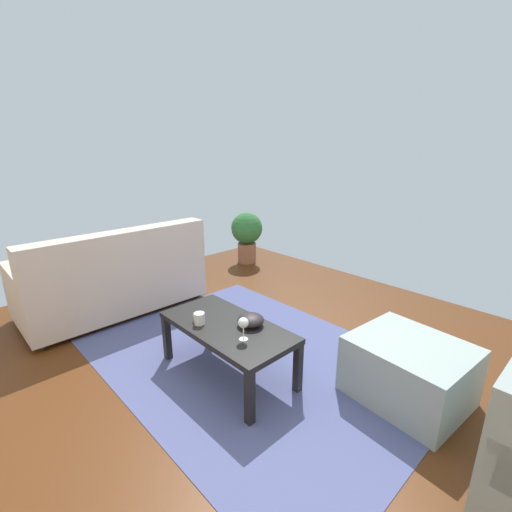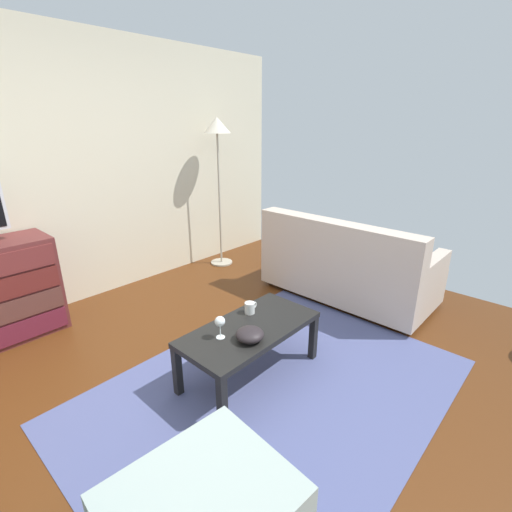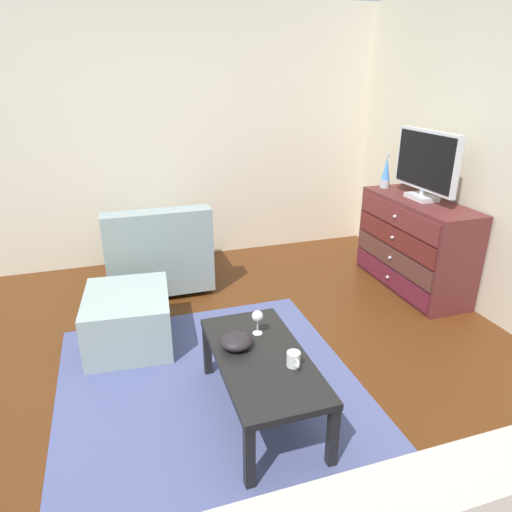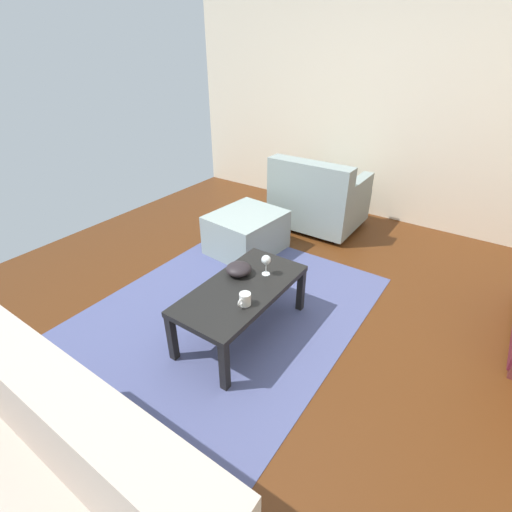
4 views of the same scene
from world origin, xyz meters
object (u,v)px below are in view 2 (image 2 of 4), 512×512
(mug, at_px, (250,308))
(couch_large, at_px, (346,267))
(standing_lamp, at_px, (217,140))
(wine_glass, at_px, (220,322))
(coffee_table, at_px, (250,333))
(bowl_decorative, at_px, (250,334))

(mug, xyz_separation_m, couch_large, (1.46, 0.01, -0.11))
(standing_lamp, bearing_deg, wine_glass, -132.40)
(wine_glass, bearing_deg, mug, 12.77)
(coffee_table, xyz_separation_m, mug, (0.14, 0.14, 0.09))
(bowl_decorative, relative_size, standing_lamp, 0.10)
(wine_glass, bearing_deg, couch_large, 2.99)
(mug, bearing_deg, standing_lamp, 53.61)
(couch_large, height_order, standing_lamp, standing_lamp)
(coffee_table, bearing_deg, couch_large, 5.21)
(coffee_table, height_order, wine_glass, wine_glass)
(couch_large, bearing_deg, wine_glass, -177.01)
(coffee_table, xyz_separation_m, couch_large, (1.60, 0.15, -0.02))
(couch_large, relative_size, standing_lamp, 0.94)
(mug, height_order, bowl_decorative, same)
(couch_large, distance_m, standing_lamp, 2.09)
(wine_glass, height_order, couch_large, couch_large)
(coffee_table, distance_m, standing_lamp, 2.60)
(mug, bearing_deg, bowl_decorative, -136.94)
(mug, xyz_separation_m, bowl_decorative, (-0.27, -0.25, -0.00))
(wine_glass, relative_size, standing_lamp, 0.09)
(wine_glass, height_order, standing_lamp, standing_lamp)
(wine_glass, bearing_deg, bowl_decorative, -56.44)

